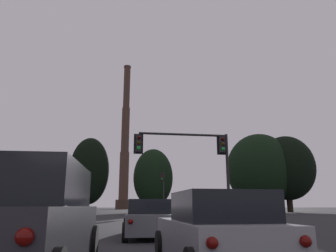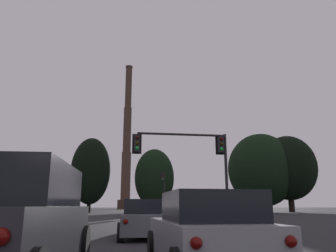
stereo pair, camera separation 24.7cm
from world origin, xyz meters
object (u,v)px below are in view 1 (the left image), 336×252
at_px(sedan_right_lane_front, 148,219).
at_px(smokestack, 125,150).
at_px(suv_center_lane_second, 21,223).
at_px(hatchback_right_lane_second, 217,233).
at_px(traffic_light_far_right, 163,186).
at_px(traffic_light_overhead_right, 196,154).

distance_m(sedan_right_lane_front, smokestack, 120.39).
bearing_deg(suv_center_lane_second, hatchback_right_lane_second, 12.80).
height_order(sedan_right_lane_front, smokestack, smokestack).
height_order(traffic_light_far_right, smokestack, smokestack).
bearing_deg(smokestack, traffic_light_far_right, -87.21).
bearing_deg(smokestack, hatchback_right_lane_second, -90.28).
xyz_separation_m(traffic_light_overhead_right, traffic_light_far_right, (1.82, 28.42, -0.37)).
distance_m(traffic_light_far_right, smokestack, 85.85).
height_order(hatchback_right_lane_second, traffic_light_overhead_right, traffic_light_overhead_right).
bearing_deg(smokestack, traffic_light_overhead_right, -88.85).
relative_size(hatchback_right_lane_second, smokestack, 0.07).
relative_size(sedan_right_lane_front, hatchback_right_lane_second, 1.15).
relative_size(hatchback_right_lane_second, traffic_light_far_right, 0.68).
distance_m(sedan_right_lane_front, traffic_light_far_right, 35.25).
distance_m(hatchback_right_lane_second, traffic_light_overhead_right, 14.06).
xyz_separation_m(sedan_right_lane_front, traffic_light_far_right, (5.33, 34.69, 3.29)).
bearing_deg(traffic_light_far_right, traffic_light_overhead_right, -93.67).
height_order(suv_center_lane_second, smokestack, smokestack).
bearing_deg(sedan_right_lane_front, hatchback_right_lane_second, -82.65).
relative_size(traffic_light_overhead_right, smokestack, 0.10).
bearing_deg(sedan_right_lane_front, suv_center_lane_second, -108.03).
bearing_deg(traffic_light_far_right, suv_center_lane_second, -100.84).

